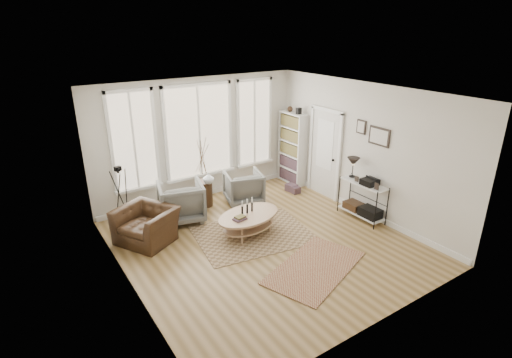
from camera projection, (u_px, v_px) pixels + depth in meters
room at (265, 174)px, 7.36m from camera, size 5.50×5.54×2.90m
bay_window at (199, 133)px, 9.37m from camera, size 4.14×0.12×2.24m
door at (325, 152)px, 9.65m from camera, size 0.09×1.06×2.22m
bookcase at (293, 148)px, 10.48m from camera, size 0.31×0.85×2.06m
low_shelf at (362, 197)px, 8.66m from camera, size 0.38×1.08×1.30m
wall_art at (374, 134)px, 8.28m from camera, size 0.04×0.88×0.44m
rug_main at (253, 234)px, 8.13m from camera, size 2.49×2.02×0.01m
rug_runner at (315, 268)px, 7.01m from camera, size 2.19×1.68×0.01m
coffee_table at (248, 219)px, 8.04m from camera, size 1.53×1.13×0.64m
armchair_left at (181, 201)px, 8.61m from camera, size 1.14×1.16×0.87m
armchair_right at (244, 187)px, 9.46m from camera, size 1.03×1.05×0.78m
side_table at (203, 173)px, 9.16m from camera, size 0.40×0.40×1.69m
vase at (208, 178)px, 9.07m from camera, size 0.32×0.32×0.26m
accent_chair at (146, 225)px, 7.79m from camera, size 1.38×1.33×0.69m
tripod_camera at (122, 198)px, 8.37m from camera, size 0.46×0.46×1.30m
book_stack_near at (291, 188)px, 10.22m from camera, size 0.26×0.31×0.18m
book_stack_far at (295, 190)px, 10.12m from camera, size 0.21×0.26×0.17m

